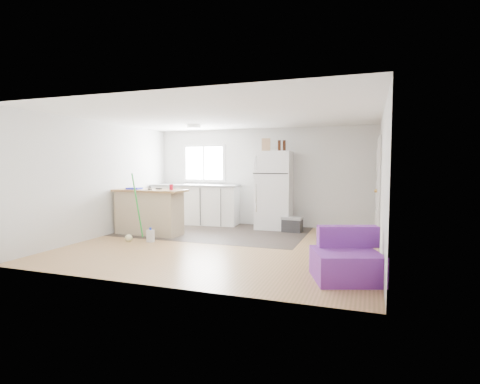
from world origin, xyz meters
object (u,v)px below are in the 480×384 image
kitchen_cabinets (196,204)px  cardboard_box (266,145)px  purple_seat (346,261)px  red_cup (171,187)px  bottle_left (279,146)px  bottle_right (284,146)px  refrigerator (274,190)px  cleaner_jug (151,236)px  mop (131,230)px  blue_tray (134,188)px  peninsula (149,212)px  cooler (292,224)px

kitchen_cabinets → cardboard_box: 2.38m
purple_seat → red_cup: bearing=133.0°
kitchen_cabinets → bottle_left: 2.63m
bottle_left → bottle_right: same height
refrigerator → cleaner_jug: (-1.89, -2.33, -0.78)m
red_cup → bottle_left: bottle_left is taller
mop → bottle_right: bearing=42.0°
purple_seat → cardboard_box: 4.37m
kitchen_cabinets → cardboard_box: size_ratio=7.66×
cleaner_jug → mop: mop is taller
blue_tray → bottle_left: (2.85, 1.58, 0.95)m
peninsula → kitchen_cabinets: bearing=82.8°
kitchen_cabinets → bottle_right: bearing=-6.9°
purple_seat → blue_tray: 5.00m
kitchen_cabinets → bottle_right: (2.30, -0.09, 1.43)m
cleaner_jug → bottle_right: bearing=52.6°
refrigerator → blue_tray: 3.18m
cleaner_jug → cardboard_box: size_ratio=0.96×
purple_seat → cardboard_box: bearing=101.4°
blue_tray → bottle_right: 3.50m
purple_seat → cardboard_box: (-2.05, 3.46, 1.73)m
refrigerator → bottle_left: size_ratio=7.28×
blue_tray → bottle_left: bearing=29.0°
purple_seat → bottle_right: bottle_right is taller
purple_seat → blue_tray: (-4.57, 1.87, 0.75)m
bottle_right → blue_tray: bearing=-151.3°
cooler → kitchen_cabinets: bearing=175.3°
purple_seat → cleaner_jug: size_ratio=3.56×
peninsula → refrigerator: bearing=37.7°
peninsula → mop: size_ratio=1.19×
bottle_right → mop: bearing=-137.3°
cooler → bottle_left: bearing=149.6°
cardboard_box → bottle_left: cardboard_box is taller
blue_tray → cardboard_box: 3.14m
kitchen_cabinets → bottle_left: bottle_left is taller
refrigerator → blue_tray: size_ratio=6.07×
refrigerator → cooler: size_ratio=3.92×
kitchen_cabinets → blue_tray: bearing=-115.7°
blue_tray → bottle_right: bottle_right is taller
cooler → red_cup: red_cup is taller
refrigerator → cleaner_jug: refrigerator is taller
mop → cardboard_box: 3.58m
refrigerator → cardboard_box: bearing=-163.6°
bottle_right → cooler: bearing=-47.9°
kitchen_cabinets → mop: 2.46m
kitchen_cabinets → mop: (-0.23, -2.43, -0.28)m
cleaner_jug → cardboard_box: bearing=58.6°
peninsula → mop: 0.80m
peninsula → red_cup: 0.76m
peninsula → cleaner_jug: bearing=-52.5°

